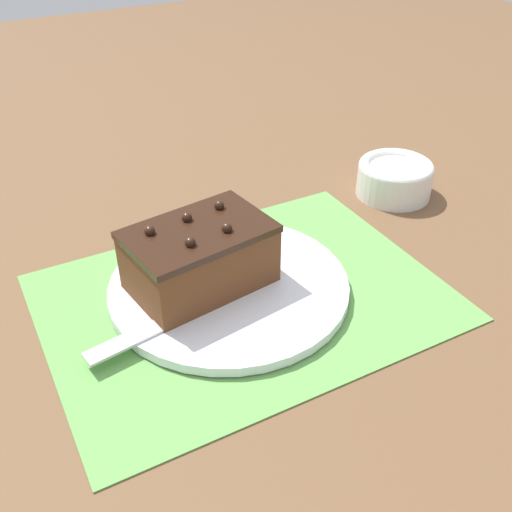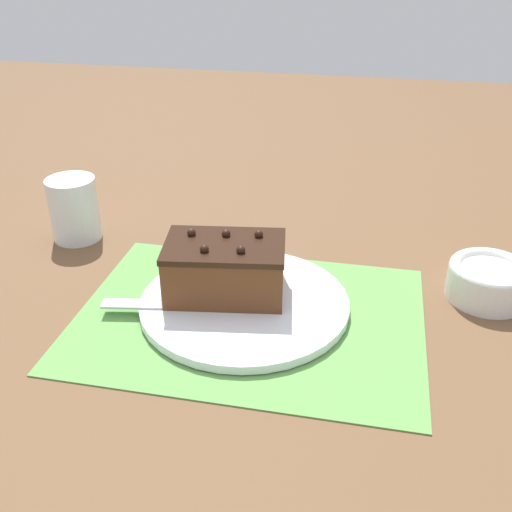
# 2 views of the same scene
# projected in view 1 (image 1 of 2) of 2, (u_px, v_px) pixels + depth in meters

# --- Properties ---
(ground_plane) EXTENTS (3.00, 3.00, 0.00)m
(ground_plane) POSITION_uv_depth(u_px,v_px,m) (244.00, 298.00, 0.71)
(ground_plane) COLOR brown
(placemat_woven) EXTENTS (0.46, 0.34, 0.00)m
(placemat_woven) POSITION_uv_depth(u_px,v_px,m) (244.00, 297.00, 0.71)
(placemat_woven) COLOR #609E4C
(placemat_woven) RESTS_ON ground_plane
(cake_plate) EXTENTS (0.29, 0.29, 0.01)m
(cake_plate) POSITION_uv_depth(u_px,v_px,m) (229.00, 286.00, 0.71)
(cake_plate) COLOR white
(cake_plate) RESTS_ON placemat_woven
(chocolate_cake) EXTENTS (0.17, 0.13, 0.09)m
(chocolate_cake) POSITION_uv_depth(u_px,v_px,m) (200.00, 256.00, 0.69)
(chocolate_cake) COLOR brown
(chocolate_cake) RESTS_ON cake_plate
(serving_knife) EXTENTS (0.23, 0.06, 0.01)m
(serving_knife) POSITION_uv_depth(u_px,v_px,m) (213.00, 298.00, 0.68)
(serving_knife) COLOR black
(serving_knife) RESTS_ON cake_plate
(small_bowl) EXTENTS (0.11, 0.11, 0.05)m
(small_bowl) POSITION_uv_depth(u_px,v_px,m) (395.00, 177.00, 0.90)
(small_bowl) COLOR white
(small_bowl) RESTS_ON ground_plane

